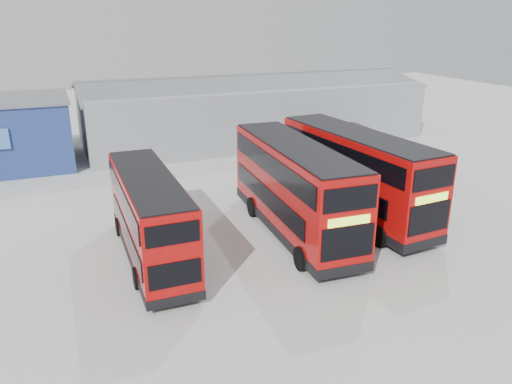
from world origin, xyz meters
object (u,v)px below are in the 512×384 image
Objects in this scene: maintenance_shed at (250,110)px; double_decker_left at (150,219)px; double_decker_centre at (294,190)px; single_decker_blue at (373,155)px; double_decker_right at (355,175)px.

double_decker_left is (-13.55, -21.63, -0.55)m from maintenance_shed.
double_decker_centre is (7.49, 0.23, 0.34)m from double_decker_left.
maintenance_shed reaches higher than double_decker_centre.
double_decker_left is at bearing -175.07° from double_decker_centre.
double_decker_left reaches higher than single_decker_blue.
single_decker_blue is at bearing -74.64° from maintenance_shed.
maintenance_shed is 25.52m from double_decker_left.
double_decker_centre is at bearing -172.71° from double_decker_right.
double_decker_right is at bearing -95.09° from maintenance_shed.
double_decker_right is at bearing 14.49° from double_decker_centre.
maintenance_shed is 2.95× the size of single_decker_blue.
double_decker_left is at bearing -122.06° from maintenance_shed.
single_decker_blue is at bearing 43.85° from double_decker_right.
double_decker_right is 1.13× the size of single_decker_blue.
double_decker_centre is 12.32m from single_decker_blue.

